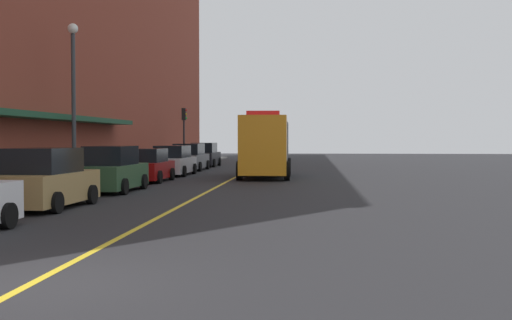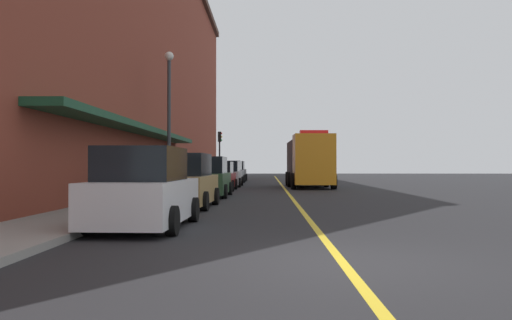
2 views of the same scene
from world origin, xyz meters
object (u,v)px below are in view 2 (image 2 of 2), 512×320
object	(u,v)px
parked_car_6	(235,172)
traffic_light_near	(220,146)
utility_truck	(309,162)
street_lamp_left	(169,106)
parked_car_4	(227,175)
parked_car_3	(219,177)
parking_meter_1	(222,169)
parked_car_2	(208,178)
parked_car_1	(184,183)
parked_car_5	(231,173)
parking_meter_0	(170,175)
parked_car_0	(144,191)

from	to	relation	value
parked_car_6	traffic_light_near	size ratio (longest dim) A/B	1.06
utility_truck	street_lamp_left	size ratio (longest dim) A/B	1.14
parked_car_4	traffic_light_near	world-z (taller)	traffic_light_near
parked_car_3	parking_meter_1	xyz separation A→B (m)	(-1.43, 18.63, 0.28)
parked_car_2	parked_car_3	distance (m)	5.86
street_lamp_left	parked_car_1	bearing A→B (deg)	-75.31
parked_car_5	parking_meter_0	bearing A→B (deg)	176.54
parked_car_0	traffic_light_near	size ratio (longest dim) A/B	1.03
parked_car_5	utility_truck	distance (m)	9.02
parked_car_0	parked_car_1	distance (m)	5.79
parked_car_4	utility_truck	distance (m)	5.75
parked_car_0	street_lamp_left	world-z (taller)	street_lamp_left
parked_car_6	utility_truck	xyz separation A→B (m)	(5.68, -12.93, 0.86)
street_lamp_left	traffic_light_near	size ratio (longest dim) A/B	1.61
parking_meter_0	traffic_light_near	bearing A→B (deg)	89.85
parked_car_2	traffic_light_near	distance (m)	21.76
parking_meter_0	street_lamp_left	world-z (taller)	street_lamp_left
parked_car_3	street_lamp_left	world-z (taller)	street_lamp_left
parked_car_4	street_lamp_left	bearing A→B (deg)	168.83
utility_truck	parked_car_2	bearing A→B (deg)	-29.84
parked_car_3	parked_car_0	bearing A→B (deg)	-179.64
traffic_light_near	parked_car_2	bearing A→B (deg)	-86.24
parked_car_6	parking_meter_1	bearing A→B (deg)	44.99
utility_truck	parking_meter_1	size ratio (longest dim) A/B	5.95
parked_car_6	parked_car_1	bearing A→B (deg)	-179.67
parked_car_1	parked_car_0	bearing A→B (deg)	-178.01
parking_meter_1	street_lamp_left	size ratio (longest dim) A/B	0.19
parked_car_5	street_lamp_left	size ratio (longest dim) A/B	0.69
parked_car_2	utility_truck	xyz separation A→B (m)	(5.55, 10.18, 0.84)
traffic_light_near	parked_car_3	bearing A→B (deg)	-85.03
street_lamp_left	utility_truck	bearing A→B (deg)	49.50
parked_car_5	parking_meter_1	size ratio (longest dim) A/B	3.62
traffic_light_near	parked_car_0	bearing A→B (deg)	-87.87
parked_car_4	parked_car_5	bearing A→B (deg)	1.87
utility_truck	street_lamp_left	distance (m)	12.06
parked_car_3	parked_car_6	bearing A→B (deg)	1.01
parked_car_1	parked_car_4	size ratio (longest dim) A/B	0.89
parked_car_1	parked_car_5	size ratio (longest dim) A/B	0.90
utility_truck	parked_car_5	bearing A→B (deg)	-141.89
parked_car_3	traffic_light_near	bearing A→B (deg)	5.72
parked_car_5	parking_meter_0	size ratio (longest dim) A/B	3.62
parking_meter_0	traffic_light_near	xyz separation A→B (m)	(0.06, 23.36, 2.10)
traffic_light_near	parking_meter_1	bearing A→B (deg)	91.22
parked_car_0	parked_car_4	bearing A→B (deg)	0.98
parked_car_1	utility_truck	bearing A→B (deg)	-17.20
parking_meter_1	street_lamp_left	distance (m)	23.49
parked_car_1	parked_car_3	xyz separation A→B (m)	(0.11, 11.95, -0.09)
parked_car_3	utility_truck	bearing A→B (deg)	-51.60
parking_meter_0	parking_meter_1	bearing A→B (deg)	90.00
parked_car_3	parked_car_6	distance (m)	17.26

